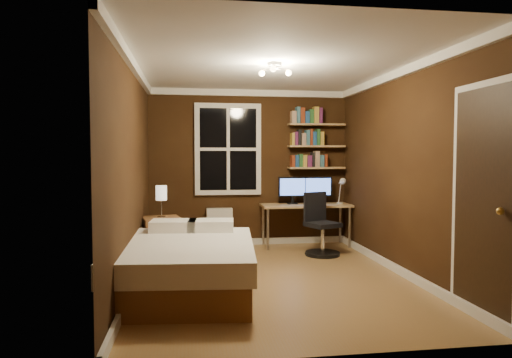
{
  "coord_description": "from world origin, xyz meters",
  "views": [
    {
      "loc": [
        -0.95,
        -5.22,
        1.46
      ],
      "look_at": [
        -0.13,
        0.45,
        1.16
      ],
      "focal_mm": 32.0,
      "sensor_mm": 36.0,
      "label": 1
    }
  ],
  "objects": [
    {
      "name": "monitor_right",
      "position": [
        1.09,
        1.88,
        0.89
      ],
      "size": [
        0.46,
        0.12,
        0.43
      ],
      "primitive_type": null,
      "color": "black",
      "rests_on": "desk"
    },
    {
      "name": "window",
      "position": [
        -0.35,
        2.06,
        1.55
      ],
      "size": [
        1.06,
        0.06,
        1.46
      ],
      "primitive_type": "cube",
      "color": "silver",
      "rests_on": "wall_back"
    },
    {
      "name": "wall_left",
      "position": [
        -1.6,
        0.0,
        1.25
      ],
      "size": [
        0.04,
        4.2,
        2.5
      ],
      "primitive_type": "cube",
      "color": "black",
      "rests_on": "ground"
    },
    {
      "name": "books_row_lower",
      "position": [
        1.08,
        1.98,
        1.38
      ],
      "size": [
        0.54,
        0.16,
        0.23
      ],
      "primitive_type": null,
      "color": "maroon",
      "rests_on": "bookshelf_lower"
    },
    {
      "name": "books_row_middle",
      "position": [
        1.08,
        1.98,
        1.73
      ],
      "size": [
        0.54,
        0.16,
        0.23
      ],
      "primitive_type": null,
      "color": "navy",
      "rests_on": "bookshelf_middle"
    },
    {
      "name": "wall_right",
      "position": [
        1.6,
        0.0,
        1.25
      ],
      "size": [
        0.04,
        4.2,
        2.5
      ],
      "primitive_type": "cube",
      "color": "black",
      "rests_on": "ground"
    },
    {
      "name": "bedside_lamp",
      "position": [
        -1.34,
        1.08,
        0.83
      ],
      "size": [
        0.15,
        0.15,
        0.44
      ],
      "primitive_type": null,
      "color": "beige",
      "rests_on": "nightstand"
    },
    {
      "name": "bookshelf_lower",
      "position": [
        1.08,
        1.98,
        1.25
      ],
      "size": [
        0.92,
        0.22,
        0.03
      ],
      "primitive_type": "cube",
      "color": "tan",
      "rests_on": "wall_back"
    },
    {
      "name": "bookshelf_upper",
      "position": [
        1.08,
        1.98,
        1.95
      ],
      "size": [
        0.92,
        0.22,
        0.03
      ],
      "primitive_type": "cube",
      "color": "tan",
      "rests_on": "wall_back"
    },
    {
      "name": "desk_lamp",
      "position": [
        1.43,
        1.73,
        0.9
      ],
      "size": [
        0.14,
        0.32,
        0.44
      ],
      "primitive_type": null,
      "color": "silver",
      "rests_on": "desk"
    },
    {
      "name": "wall_back",
      "position": [
        0.0,
        2.1,
        1.25
      ],
      "size": [
        3.2,
        0.04,
        2.5
      ],
      "primitive_type": "cube",
      "color": "black",
      "rests_on": "ground"
    },
    {
      "name": "bed",
      "position": [
        -1.0,
        -0.34,
        0.28
      ],
      "size": [
        1.58,
        2.07,
        0.66
      ],
      "rotation": [
        0.0,
        0.0,
        -0.09
      ],
      "color": "brown",
      "rests_on": "ground"
    },
    {
      "name": "nightstand",
      "position": [
        -1.34,
        1.08,
        0.3
      ],
      "size": [
        0.58,
        0.58,
        0.61
      ],
      "primitive_type": "cube",
      "rotation": [
        0.0,
        0.0,
        0.21
      ],
      "color": "brown",
      "rests_on": "ground"
    },
    {
      "name": "bookshelf_middle",
      "position": [
        1.08,
        1.98,
        1.6
      ],
      "size": [
        0.92,
        0.22,
        0.03
      ],
      "primitive_type": "cube",
      "color": "tan",
      "rests_on": "wall_back"
    },
    {
      "name": "ceiling",
      "position": [
        0.0,
        0.0,
        2.5
      ],
      "size": [
        3.2,
        4.2,
        0.02
      ],
      "primitive_type": "cube",
      "color": "white",
      "rests_on": "wall_back"
    },
    {
      "name": "desk",
      "position": [
        0.87,
        1.81,
        0.61
      ],
      "size": [
        1.42,
        0.53,
        0.68
      ],
      "color": "tan",
      "rests_on": "ground"
    },
    {
      "name": "radiator",
      "position": [
        -0.5,
        1.99,
        0.31
      ],
      "size": [
        0.41,
        0.14,
        0.61
      ],
      "primitive_type": "cube",
      "color": "silver",
      "rests_on": "ground"
    },
    {
      "name": "office_chair",
      "position": [
        0.93,
        1.17,
        0.34
      ],
      "size": [
        0.53,
        0.53,
        0.91
      ],
      "rotation": [
        0.0,
        0.0,
        0.4
      ],
      "color": "black",
      "rests_on": "ground"
    },
    {
      "name": "ceiling_fixture",
      "position": [
        0.0,
        -0.1,
        2.4
      ],
      "size": [
        0.44,
        0.44,
        0.18
      ],
      "primitive_type": null,
      "color": "beige",
      "rests_on": "ceiling"
    },
    {
      "name": "door",
      "position": [
        1.59,
        -1.55,
        1.02
      ],
      "size": [
        0.03,
        0.82,
        2.05
      ],
      "primitive_type": null,
      "color": "black",
      "rests_on": "ground"
    },
    {
      "name": "monitor_left",
      "position": [
        0.67,
        1.88,
        0.89
      ],
      "size": [
        0.46,
        0.12,
        0.43
      ],
      "primitive_type": null,
      "color": "black",
      "rests_on": "desk"
    },
    {
      "name": "books_row_upper",
      "position": [
        1.08,
        1.98,
        2.08
      ],
      "size": [
        0.42,
        0.16,
        0.23
      ],
      "primitive_type": null,
      "color": "#285F2B",
      "rests_on": "bookshelf_upper"
    },
    {
      "name": "door_knob",
      "position": [
        1.55,
        -1.85,
        1.0
      ],
      "size": [
        0.06,
        0.06,
        0.06
      ],
      "primitive_type": "sphere",
      "color": "#B9913E",
      "rests_on": "door"
    },
    {
      "name": "floor",
      "position": [
        0.0,
        0.0,
        0.0
      ],
      "size": [
        4.2,
        4.2,
        0.0
      ],
      "primitive_type": "plane",
      "color": "olive",
      "rests_on": "ground"
    }
  ]
}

